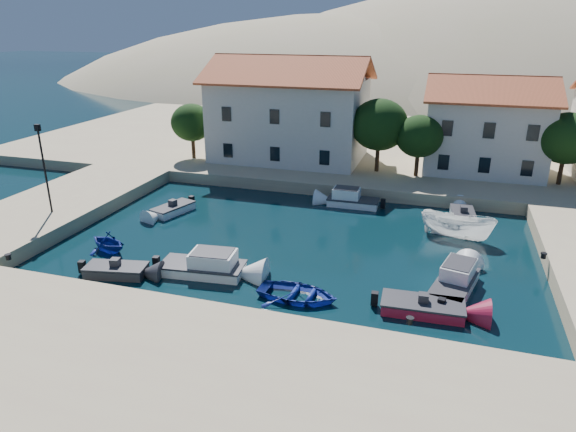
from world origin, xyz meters
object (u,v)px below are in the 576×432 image
object	(u,v)px
rowboat_south	(298,299)
lamppost	(43,160)
building_mid	(487,123)
cabin_cruiser_east	(455,283)
cabin_cruiser_south	(202,266)
boat_east	(456,238)
building_left	(290,107)

from	to	relation	value
rowboat_south	lamppost	bearing A→B (deg)	78.35
building_mid	cabin_cruiser_east	world-z (taller)	building_mid
cabin_cruiser_south	boat_east	xyz separation A→B (m)	(13.97, 9.82, -0.48)
boat_east	rowboat_south	bearing A→B (deg)	157.84
rowboat_south	boat_east	distance (m)	13.53
building_left	cabin_cruiser_east	world-z (taller)	building_left
building_left	boat_east	size ratio (longest dim) A/B	2.97
cabin_cruiser_south	cabin_cruiser_east	world-z (taller)	same
cabin_cruiser_south	rowboat_south	distance (m)	6.18
building_mid	cabin_cruiser_south	bearing A→B (deg)	-122.81
building_left	building_mid	distance (m)	18.04
building_left	rowboat_south	size ratio (longest dim) A/B	3.45
lamppost	cabin_cruiser_east	world-z (taller)	lamppost
building_mid	building_left	bearing A→B (deg)	-176.82
rowboat_south	boat_east	xyz separation A→B (m)	(7.91, 10.98, 0.00)
lamppost	rowboat_south	bearing A→B (deg)	-13.96
building_mid	lamppost	distance (m)	36.21
cabin_cruiser_east	lamppost	bearing A→B (deg)	100.45
building_left	rowboat_south	distance (m)	26.83
building_left	building_mid	size ratio (longest dim) A/B	1.40
building_left	cabin_cruiser_east	bearing A→B (deg)	-53.49
rowboat_south	boat_east	size ratio (longest dim) A/B	0.86
building_mid	cabin_cruiser_east	size ratio (longest dim) A/B	2.21
building_mid	lamppost	xyz separation A→B (m)	(-29.50, -21.00, -0.47)
lamppost	cabin_cruiser_east	bearing A→B (deg)	-3.22
rowboat_south	cabin_cruiser_east	xyz separation A→B (m)	(7.83, 3.33, 0.48)
building_mid	cabin_cruiser_south	size ratio (longest dim) A/B	2.09
rowboat_south	cabin_cruiser_east	bearing A→B (deg)	-64.63
cabin_cruiser_east	boat_east	size ratio (longest dim) A/B	0.96
lamppost	cabin_cruiser_east	xyz separation A→B (m)	(27.44, -1.54, -4.28)
building_left	cabin_cruiser_east	xyz separation A→B (m)	(15.94, -21.54, -5.46)
building_left	building_mid	bearing A→B (deg)	3.18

